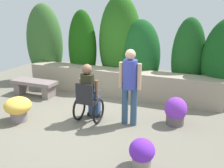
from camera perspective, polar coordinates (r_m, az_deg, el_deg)
name	(u,v)px	position (r m, az deg, el deg)	size (l,w,h in m)	color
ground_plane	(92,119)	(5.85, -4.65, -7.97)	(10.66, 10.66, 0.00)	#6C6759
stone_retaining_wall	(119,83)	(7.25, 1.52, 0.31)	(5.69, 0.58, 0.75)	gray
hedge_backdrop	(124,50)	(7.65, 2.70, 7.85)	(7.10, 1.16, 2.86)	#35612A
stone_bench	(34,86)	(7.59, -17.38, -0.36)	(1.35, 0.47, 0.45)	slate
person_in_wheelchair	(89,95)	(5.54, -5.30, -2.49)	(0.53, 0.66, 1.33)	black
person_standing_companion	(130,83)	(5.25, 4.10, 0.30)	(0.49, 0.30, 1.67)	#314B69
flower_pot_purple_near	(18,108)	(6.00, -20.74, -5.08)	(0.60, 0.60, 0.56)	slate
flower_pot_terracotta_by_wall	(176,111)	(5.64, 14.36, -6.09)	(0.48, 0.48, 0.63)	#594C4F
flower_pot_red_accent	(142,153)	(4.17, 6.86, -15.38)	(0.42, 0.42, 0.49)	gray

